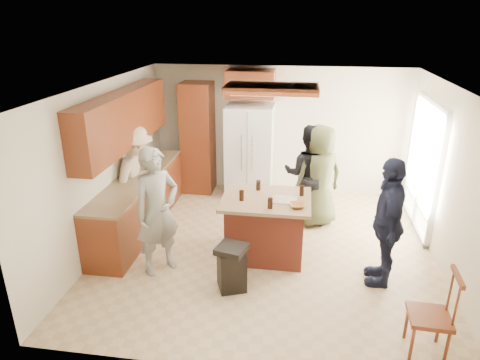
# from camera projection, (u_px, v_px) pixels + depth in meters

# --- Properties ---
(person_front_left) EXTENTS (0.80, 0.81, 1.81)m
(person_front_left) POSITION_uv_depth(u_px,v_px,m) (157.00, 211.00, 5.81)
(person_front_left) COLOR gray
(person_front_left) RESTS_ON ground
(person_behind_left) EXTENTS (0.89, 0.60, 1.72)m
(person_behind_left) POSITION_uv_depth(u_px,v_px,m) (308.00, 174.00, 7.28)
(person_behind_left) COLOR black
(person_behind_left) RESTS_ON ground
(person_behind_right) EXTENTS (1.02, 0.90, 1.75)m
(person_behind_right) POSITION_uv_depth(u_px,v_px,m) (319.00, 176.00, 7.15)
(person_behind_right) COLOR #3D4327
(person_behind_right) RESTS_ON ground
(person_side_right) EXTENTS (0.62, 1.08, 1.77)m
(person_side_right) POSITION_uv_depth(u_px,v_px,m) (387.00, 222.00, 5.55)
(person_side_right) COLOR #1A1E35
(person_side_right) RESTS_ON ground
(person_counter) EXTENTS (0.54, 1.13, 1.74)m
(person_counter) POSITION_uv_depth(u_px,v_px,m) (137.00, 177.00, 7.11)
(person_counter) COLOR tan
(person_counter) RESTS_ON ground
(left_cabinetry) EXTENTS (0.64, 3.00, 2.30)m
(left_cabinetry) POSITION_uv_depth(u_px,v_px,m) (134.00, 175.00, 7.00)
(left_cabinetry) COLOR maroon
(left_cabinetry) RESTS_ON ground
(back_wall_units) EXTENTS (1.80, 0.60, 2.45)m
(back_wall_units) POSITION_uv_depth(u_px,v_px,m) (211.00, 125.00, 8.38)
(back_wall_units) COLOR maroon
(back_wall_units) RESTS_ON ground
(refrigerator) EXTENTS (0.90, 0.76, 1.80)m
(refrigerator) POSITION_uv_depth(u_px,v_px,m) (250.00, 151.00, 8.37)
(refrigerator) COLOR white
(refrigerator) RESTS_ON ground
(kitchen_island) EXTENTS (1.28, 1.03, 0.93)m
(kitchen_island) POSITION_uv_depth(u_px,v_px,m) (266.00, 226.00, 6.33)
(kitchen_island) COLOR #963726
(kitchen_island) RESTS_ON ground
(island_items) EXTENTS (0.95, 0.70, 0.15)m
(island_items) POSITION_uv_depth(u_px,v_px,m) (282.00, 199.00, 6.03)
(island_items) COLOR silver
(island_items) RESTS_ON kitchen_island
(trash_bin) EXTENTS (0.44, 0.44, 0.63)m
(trash_bin) POSITION_uv_depth(u_px,v_px,m) (232.00, 267.00, 5.60)
(trash_bin) COLOR black
(trash_bin) RESTS_ON ground
(spindle_chair) EXTENTS (0.44, 0.44, 0.99)m
(spindle_chair) POSITION_uv_depth(u_px,v_px,m) (432.00, 317.00, 4.47)
(spindle_chair) COLOR maroon
(spindle_chair) RESTS_ON ground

